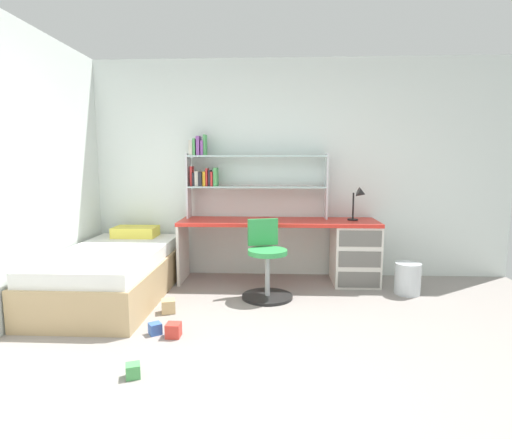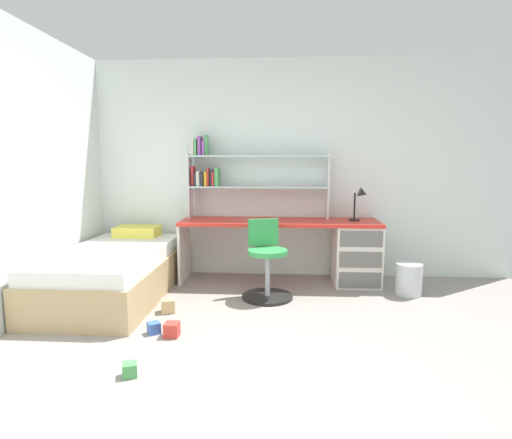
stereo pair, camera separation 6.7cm
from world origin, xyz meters
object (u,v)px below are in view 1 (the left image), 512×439
(toy_block_blue_0, at_px, (155,329))
(toy_block_green_2, at_px, (133,371))
(bookshelf_hutch, at_px, (235,172))
(desk_lamp, at_px, (359,198))
(swivel_chair, at_px, (267,267))
(toy_block_natural_1, at_px, (168,306))
(toy_block_red_3, at_px, (173,330))
(desk, at_px, (332,247))
(bed_platform, at_px, (114,273))
(waste_bin, at_px, (408,279))

(toy_block_blue_0, distance_m, toy_block_green_2, 0.67)
(bookshelf_hutch, bearing_deg, desk_lamp, -6.96)
(desk_lamp, xyz_separation_m, swivel_chair, (-1.03, -0.58, -0.66))
(toy_block_natural_1, xyz_separation_m, toy_block_red_3, (0.18, -0.53, -0.00))
(desk, height_order, bed_platform, desk)
(bookshelf_hutch, xyz_separation_m, toy_block_natural_1, (-0.51, -1.24, -1.21))
(toy_block_red_3, bearing_deg, swivel_chair, 54.60)
(swivel_chair, bearing_deg, toy_block_red_3, -125.40)
(desk, relative_size, waste_bin, 6.79)
(swivel_chair, xyz_separation_m, toy_block_blue_0, (-0.88, -0.97, -0.27))
(bed_platform, bearing_deg, toy_block_red_3, -47.75)
(swivel_chair, height_order, toy_block_natural_1, swivel_chair)
(toy_block_natural_1, distance_m, toy_block_green_2, 1.15)
(bookshelf_hutch, height_order, toy_block_blue_0, bookshelf_hutch)
(desk_lamp, relative_size, toy_block_red_3, 3.41)
(desk, bearing_deg, swivel_chair, -142.09)
(waste_bin, bearing_deg, desk_lamp, 138.26)
(toy_block_natural_1, bearing_deg, bookshelf_hutch, 67.79)
(desk_lamp, xyz_separation_m, toy_block_natural_1, (-1.93, -1.07, -0.92))
(desk_lamp, height_order, toy_block_natural_1, desk_lamp)
(bed_platform, distance_m, toy_block_red_3, 1.28)
(desk, height_order, toy_block_natural_1, desk)
(desk, distance_m, toy_block_red_3, 2.18)
(swivel_chair, height_order, bed_platform, swivel_chair)
(bookshelf_hutch, xyz_separation_m, toy_block_red_3, (-0.33, -1.77, -1.21))
(desk_lamp, relative_size, toy_block_blue_0, 4.15)
(swivel_chair, xyz_separation_m, toy_block_natural_1, (-0.90, -0.49, -0.26))
(toy_block_green_2, bearing_deg, desk, 54.76)
(desk, bearing_deg, toy_block_blue_0, -136.42)
(waste_bin, relative_size, toy_block_blue_0, 3.61)
(desk_lamp, relative_size, bed_platform, 0.20)
(toy_block_natural_1, bearing_deg, toy_block_green_2, -86.40)
(bookshelf_hutch, xyz_separation_m, desk_lamp, (1.43, -0.17, -0.29))
(bed_platform, xyz_separation_m, toy_block_blue_0, (0.69, -0.89, -0.21))
(swivel_chair, relative_size, waste_bin, 2.39)
(toy_block_green_2, distance_m, toy_block_red_3, 0.64)
(toy_block_green_2, relative_size, toy_block_red_3, 0.81)
(bookshelf_hutch, relative_size, toy_block_blue_0, 17.91)
(waste_bin, xyz_separation_m, toy_block_red_3, (-2.20, -1.19, -0.11))
(desk_lamp, bearing_deg, toy_block_blue_0, -141.10)
(desk, relative_size, swivel_chair, 2.84)
(desk_lamp, bearing_deg, bed_platform, -165.93)
(desk, xyz_separation_m, desk_lamp, (0.30, 0.01, 0.56))
(desk_lamp, xyz_separation_m, toy_block_red_3, (-1.75, -1.59, -0.92))
(bed_platform, height_order, toy_block_green_2, bed_platform)
(toy_block_green_2, bearing_deg, waste_bin, 38.14)
(bookshelf_hutch, xyz_separation_m, toy_block_green_2, (-0.43, -2.39, -1.22))
(waste_bin, bearing_deg, desk, 152.22)
(desk_lamp, relative_size, toy_block_natural_1, 3.13)
(desk, height_order, toy_block_red_3, desk)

